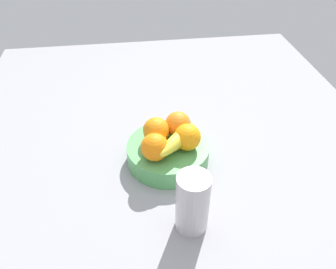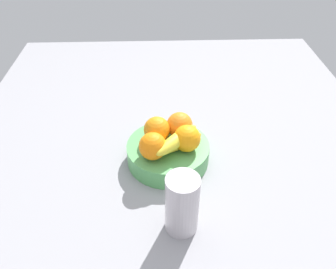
# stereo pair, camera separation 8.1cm
# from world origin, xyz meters

# --- Properties ---
(ground_plane) EXTENTS (1.80, 1.40, 0.03)m
(ground_plane) POSITION_xyz_m (0.00, 0.00, -0.01)
(ground_plane) COLOR gray
(fruit_bowl) EXTENTS (0.25, 0.25, 0.06)m
(fruit_bowl) POSITION_xyz_m (0.01, 0.02, 0.03)
(fruit_bowl) COLOR #53A459
(fruit_bowl) RESTS_ON ground_plane
(orange_front_left) EXTENTS (0.08, 0.08, 0.08)m
(orange_front_left) POSITION_xyz_m (0.03, 0.06, 0.10)
(orange_front_left) COLOR orange
(orange_front_left) RESTS_ON fruit_bowl
(orange_front_right) EXTENTS (0.08, 0.08, 0.08)m
(orange_front_right) POSITION_xyz_m (-0.04, 0.07, 0.10)
(orange_front_right) COLOR orange
(orange_front_right) RESTS_ON fruit_bowl
(orange_center) EXTENTS (0.08, 0.08, 0.08)m
(orange_center) POSITION_xyz_m (-0.01, -0.03, 0.10)
(orange_center) COLOR orange
(orange_center) RESTS_ON fruit_bowl
(orange_back_left) EXTENTS (0.08, 0.08, 0.08)m
(orange_back_left) POSITION_xyz_m (0.05, -0.01, 0.10)
(orange_back_left) COLOR orange
(orange_back_left) RESTS_ON fruit_bowl
(banana_bunch) EXTENTS (0.15, 0.17, 0.06)m
(banana_bunch) POSITION_xyz_m (-0.02, 0.00, 0.09)
(banana_bunch) COLOR yellow
(banana_bunch) RESTS_ON fruit_bowl
(thermos_tumbler) EXTENTS (0.08, 0.08, 0.17)m
(thermos_tumbler) POSITION_xyz_m (-0.24, 0.00, 0.08)
(thermos_tumbler) COLOR #BDB5BB
(thermos_tumbler) RESTS_ON ground_plane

